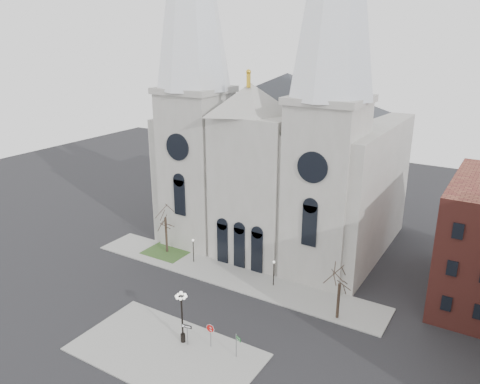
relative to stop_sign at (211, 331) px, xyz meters
The scene contains 13 objects.
ground 6.88m from the stop_sign, 161.20° to the left, with size 160.00×160.00×0.00m, color black.
sidewalk_near 4.72m from the stop_sign, 138.61° to the right, with size 18.00×10.00×0.14m, color gray.
sidewalk_far 14.66m from the stop_sign, 115.48° to the left, with size 40.00×6.00×0.14m, color gray.
grass_patch 22.38m from the stop_sign, 140.69° to the left, with size 6.00×5.00×0.18m, color #28461E.
cathedral 30.62m from the stop_sign, 104.06° to the left, with size 33.00×26.66×54.00m.
tree_left 22.60m from the stop_sign, 140.69° to the left, with size 3.20×3.20×7.50m.
tree_right 14.38m from the stop_sign, 51.85° to the left, with size 3.20×3.20×6.00m.
ped_lamp_left 18.33m from the stop_sign, 131.96° to the left, with size 0.32×0.32×3.26m.
ped_lamp_right 13.64m from the stop_sign, 91.08° to the left, with size 0.32×0.32×3.26m.
stop_sign is the anchor object (origin of this frame).
globe_lamp 3.39m from the stop_sign, 163.98° to the right, with size 1.49×1.49×5.66m.
one_way_sign 2.32m from the stop_sign, 156.15° to the right, with size 1.02×0.21×2.36m.
street_name_sign 3.00m from the stop_sign, ahead, with size 0.74×0.37×2.49m.
Camera 1 is at (28.63, -33.38, 28.89)m, focal length 35.00 mm.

